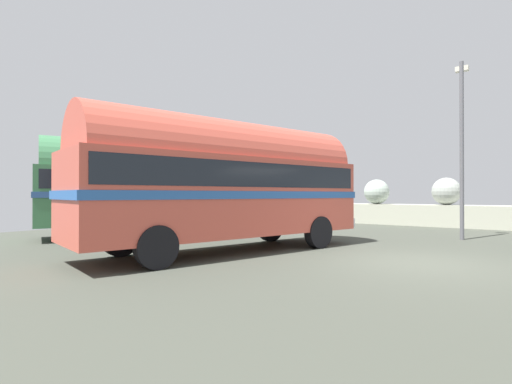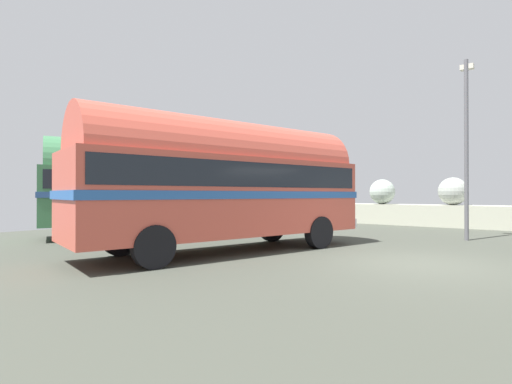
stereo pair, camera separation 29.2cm
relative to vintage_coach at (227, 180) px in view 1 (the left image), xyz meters
name	(u,v)px [view 1 (the left image)]	position (x,y,z in m)	size (l,w,h in m)	color
ground	(416,263)	(4.71, 1.42, -2.04)	(32.00, 26.00, 0.02)	#3F4239
breakwater	(476,213)	(4.44, 13.20, -1.30)	(31.36, 1.94, 2.48)	#AFB09B
vintage_coach	(227,180)	(0.00, 0.00, 0.00)	(4.39, 8.91, 3.70)	black
second_coach	(154,184)	(-5.42, 1.70, 0.00)	(5.59, 8.83, 3.70)	black
lamp_post	(462,140)	(4.76, 7.34, 1.56)	(0.44, 0.79, 6.40)	#5B5B60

